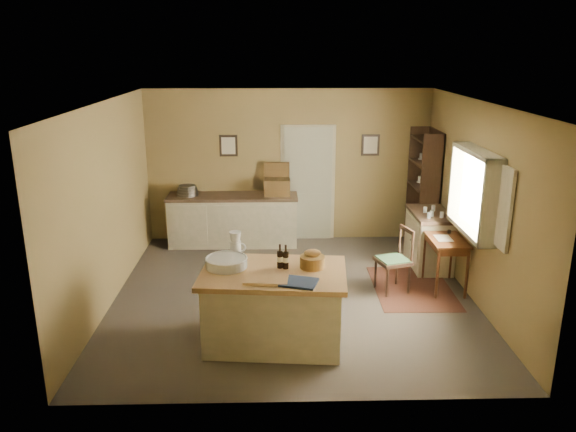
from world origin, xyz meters
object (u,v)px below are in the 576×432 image
at_px(sideboard, 234,218).
at_px(work_island, 273,305).
at_px(desk_chair, 393,261).
at_px(right_cabinet, 429,239).
at_px(writing_desk, 446,245).
at_px(shelving_unit, 426,190).

bearing_deg(sideboard, work_island, -78.80).
distance_m(desk_chair, right_cabinet, 1.21).
distance_m(sideboard, desk_chair, 3.18).
bearing_deg(work_island, writing_desk, 36.15).
relative_size(writing_desk, desk_chair, 0.89).
relative_size(sideboard, right_cabinet, 2.18).
relative_size(writing_desk, shelving_unit, 0.40).
xyz_separation_m(desk_chair, right_cabinet, (0.77, 0.93, -0.00)).
distance_m(desk_chair, shelving_unit, 2.18).
distance_m(sideboard, shelving_unit, 3.38).
height_order(writing_desk, right_cabinet, right_cabinet).
xyz_separation_m(writing_desk, desk_chair, (-0.77, -0.08, -0.20)).
distance_m(work_island, right_cabinet, 3.41).
relative_size(work_island, desk_chair, 1.91).
height_order(writing_desk, shelving_unit, shelving_unit).
distance_m(writing_desk, shelving_unit, 1.85).
bearing_deg(shelving_unit, desk_chair, -116.16).
relative_size(sideboard, shelving_unit, 1.11).
bearing_deg(writing_desk, work_island, -149.02).
bearing_deg(desk_chair, shelving_unit, 46.43).
bearing_deg(right_cabinet, shelving_unit, 80.87).
bearing_deg(writing_desk, sideboard, 147.72).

